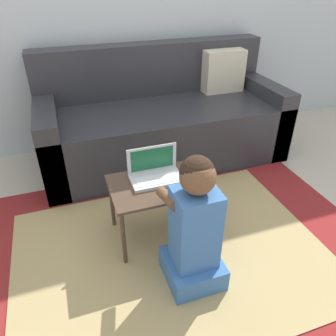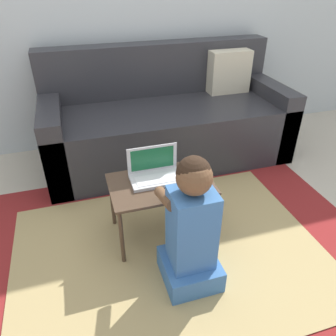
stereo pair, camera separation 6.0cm
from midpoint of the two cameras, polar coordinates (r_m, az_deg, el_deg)
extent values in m
plane|color=beige|center=(2.05, 2.84, -13.53)|extent=(16.00, 16.00, 0.00)
cube|color=maroon|center=(2.00, -0.20, -14.72)|extent=(2.49, 1.84, 0.01)
cube|color=tan|center=(2.00, -0.20, -14.62)|extent=(1.79, 1.33, 0.00)
cube|color=#2D2D33|center=(2.81, -1.36, 6.23)|extent=(1.98, 0.84, 0.48)
cube|color=#2D2D33|center=(2.94, -3.54, 16.86)|extent=(1.98, 0.19, 0.43)
cube|color=#2D2D33|center=(2.68, -20.33, 4.20)|extent=(0.16, 0.84, 0.60)
cube|color=#2D2D33|center=(3.15, 14.80, 9.35)|extent=(0.16, 0.84, 0.60)
cube|color=beige|center=(3.03, 9.06, 16.31)|extent=(0.36, 0.14, 0.36)
cube|color=#4C3828|center=(1.89, -2.12, -2.83)|extent=(0.59, 0.38, 0.02)
cylinder|color=#4C3828|center=(1.85, -8.69, -12.14)|extent=(0.02, 0.02, 0.37)
cylinder|color=#4C3828|center=(1.97, 7.12, -8.57)|extent=(0.02, 0.02, 0.37)
cylinder|color=#4C3828|center=(2.10, -10.54, -6.04)|extent=(0.02, 0.02, 0.37)
cylinder|color=#4C3828|center=(2.21, 3.44, -3.27)|extent=(0.02, 0.02, 0.37)
cube|color=silver|center=(1.91, -2.90, -1.96)|extent=(0.30, 0.17, 0.02)
cube|color=silver|center=(1.89, -2.78, -1.92)|extent=(0.25, 0.10, 0.00)
cube|color=silver|center=(1.92, -3.69, 1.63)|extent=(0.30, 0.01, 0.16)
cube|color=#196038|center=(1.92, -3.65, 1.57)|extent=(0.26, 0.00, 0.13)
ellipsoid|color=#234CB2|center=(1.91, 4.23, -1.58)|extent=(0.07, 0.11, 0.03)
cube|color=#3D70B2|center=(1.84, 3.32, -17.06)|extent=(0.29, 0.29, 0.14)
cube|color=#3D70B2|center=(1.63, 3.63, -10.41)|extent=(0.21, 0.19, 0.44)
sphere|color=brown|center=(1.45, 4.04, -1.56)|extent=(0.17, 0.17, 0.17)
sphere|color=black|center=(1.45, 3.91, -0.85)|extent=(0.16, 0.16, 0.16)
cylinder|color=brown|center=(1.61, -1.06, -5.30)|extent=(0.06, 0.24, 0.13)
cylinder|color=brown|center=(1.67, 5.51, -3.91)|extent=(0.06, 0.24, 0.13)
camera|label=1|loc=(0.03, -90.89, -0.56)|focal=35.00mm
camera|label=2|loc=(0.03, 89.11, 0.56)|focal=35.00mm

